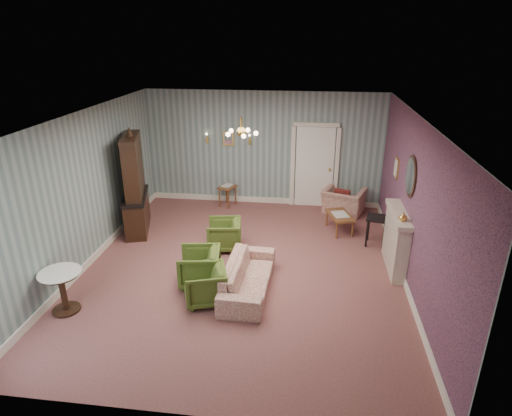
# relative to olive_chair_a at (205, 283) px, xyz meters

# --- Properties ---
(floor) EXTENTS (7.00, 7.00, 0.00)m
(floor) POSITION_rel_olive_chair_a_xyz_m (0.45, 1.16, -0.35)
(floor) COLOR brown
(floor) RESTS_ON ground
(ceiling) EXTENTS (7.00, 7.00, 0.00)m
(ceiling) POSITION_rel_olive_chair_a_xyz_m (0.45, 1.16, 2.55)
(ceiling) COLOR white
(ceiling) RESTS_ON ground
(wall_back) EXTENTS (6.00, 0.00, 6.00)m
(wall_back) POSITION_rel_olive_chair_a_xyz_m (0.45, 4.66, 1.10)
(wall_back) COLOR slate
(wall_back) RESTS_ON ground
(wall_front) EXTENTS (6.00, 0.00, 6.00)m
(wall_front) POSITION_rel_olive_chair_a_xyz_m (0.45, -2.34, 1.10)
(wall_front) COLOR slate
(wall_front) RESTS_ON ground
(wall_left) EXTENTS (0.00, 7.00, 7.00)m
(wall_left) POSITION_rel_olive_chair_a_xyz_m (-2.55, 1.16, 1.10)
(wall_left) COLOR slate
(wall_left) RESTS_ON ground
(wall_right) EXTENTS (0.00, 7.00, 7.00)m
(wall_right) POSITION_rel_olive_chair_a_xyz_m (3.45, 1.16, 1.10)
(wall_right) COLOR slate
(wall_right) RESTS_ON ground
(wall_right_floral) EXTENTS (0.00, 7.00, 7.00)m
(wall_right_floral) POSITION_rel_olive_chair_a_xyz_m (3.44, 1.16, 1.10)
(wall_right_floral) COLOR #A45264
(wall_right_floral) RESTS_ON ground
(door) EXTENTS (1.12, 0.12, 2.16)m
(door) POSITION_rel_olive_chair_a_xyz_m (1.75, 4.62, 0.73)
(door) COLOR white
(door) RESTS_ON floor
(olive_chair_a) EXTENTS (0.81, 0.83, 0.69)m
(olive_chair_a) POSITION_rel_olive_chair_a_xyz_m (0.00, 0.00, 0.00)
(olive_chair_a) COLOR #465E20
(olive_chair_a) RESTS_ON floor
(olive_chair_b) EXTENTS (0.76, 0.80, 0.73)m
(olive_chair_b) POSITION_rel_olive_chair_a_xyz_m (-0.23, 0.54, 0.02)
(olive_chair_b) COLOR #465E20
(olive_chair_b) RESTS_ON floor
(olive_chair_c) EXTENTS (0.72, 0.76, 0.69)m
(olive_chair_c) POSITION_rel_olive_chair_a_xyz_m (-0.06, 1.94, 0.00)
(olive_chair_c) COLOR #465E20
(olive_chair_c) RESTS_ON floor
(sofa_chintz) EXTENTS (0.61, 1.89, 0.73)m
(sofa_chintz) POSITION_rel_olive_chair_a_xyz_m (0.66, 0.43, 0.02)
(sofa_chintz) COLOR brown
(sofa_chintz) RESTS_ON floor
(wingback_chair) EXTENTS (1.12, 0.92, 0.84)m
(wingback_chair) POSITION_rel_olive_chair_a_xyz_m (2.51, 4.20, 0.07)
(wingback_chair) COLOR brown
(wingback_chair) RESTS_ON floor
(dresser) EXTENTS (0.86, 1.47, 2.32)m
(dresser) POSITION_rel_olive_chair_a_xyz_m (-2.20, 2.60, 0.81)
(dresser) COLOR black
(dresser) RESTS_ON floor
(fireplace) EXTENTS (0.30, 1.40, 1.16)m
(fireplace) POSITION_rel_olive_chair_a_xyz_m (3.31, 1.56, 0.23)
(fireplace) COLOR beige
(fireplace) RESTS_ON floor
(mantel_vase) EXTENTS (0.15, 0.15, 0.15)m
(mantel_vase) POSITION_rel_olive_chair_a_xyz_m (3.29, 1.16, 0.89)
(mantel_vase) COLOR gold
(mantel_vase) RESTS_ON fireplace
(oval_mirror) EXTENTS (0.04, 0.76, 0.84)m
(oval_mirror) POSITION_rel_olive_chair_a_xyz_m (3.41, 1.56, 1.50)
(oval_mirror) COLOR white
(oval_mirror) RESTS_ON wall_right
(framed_print) EXTENTS (0.04, 0.34, 0.42)m
(framed_print) POSITION_rel_olive_chair_a_xyz_m (3.42, 2.91, 1.25)
(framed_print) COLOR gold
(framed_print) RESTS_ON wall_right
(coffee_table) EXTENTS (0.67, 0.91, 0.42)m
(coffee_table) POSITION_rel_olive_chair_a_xyz_m (2.36, 3.09, -0.14)
(coffee_table) COLOR brown
(coffee_table) RESTS_ON floor
(side_table_black) EXTENTS (0.50, 0.50, 0.64)m
(side_table_black) POSITION_rel_olive_chair_a_xyz_m (3.09, 2.50, -0.03)
(side_table_black) COLOR black
(side_table_black) RESTS_ON floor
(pedestal_table) EXTENTS (0.75, 0.75, 0.72)m
(pedestal_table) POSITION_rel_olive_chair_a_xyz_m (-2.20, -0.56, 0.02)
(pedestal_table) COLOR black
(pedestal_table) RESTS_ON floor
(nesting_table) EXTENTS (0.49, 0.54, 0.58)m
(nesting_table) POSITION_rel_olive_chair_a_xyz_m (-0.44, 4.31, -0.06)
(nesting_table) COLOR brown
(nesting_table) RESTS_ON floor
(gilt_mirror_back) EXTENTS (0.28, 0.06, 0.36)m
(gilt_mirror_back) POSITION_rel_olive_chair_a_xyz_m (-0.45, 4.62, 1.35)
(gilt_mirror_back) COLOR gold
(gilt_mirror_back) RESTS_ON wall_back
(sconce_left) EXTENTS (0.16, 0.12, 0.30)m
(sconce_left) POSITION_rel_olive_chair_a_xyz_m (-1.00, 4.60, 1.35)
(sconce_left) COLOR gold
(sconce_left) RESTS_ON wall_back
(sconce_right) EXTENTS (0.16, 0.12, 0.30)m
(sconce_right) POSITION_rel_olive_chair_a_xyz_m (0.10, 4.60, 1.35)
(sconce_right) COLOR gold
(sconce_right) RESTS_ON wall_back
(chandelier) EXTENTS (0.56, 0.56, 0.36)m
(chandelier) POSITION_rel_olive_chair_a_xyz_m (0.45, 1.16, 2.28)
(chandelier) COLOR gold
(chandelier) RESTS_ON ceiling
(burgundy_cushion) EXTENTS (0.41, 0.28, 0.39)m
(burgundy_cushion) POSITION_rel_olive_chair_a_xyz_m (2.46, 4.05, 0.13)
(burgundy_cushion) COLOR #5E1A17
(burgundy_cushion) RESTS_ON wingback_chair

